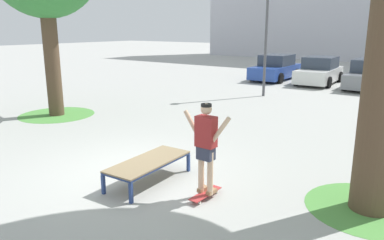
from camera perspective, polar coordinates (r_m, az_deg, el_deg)
ground_plane at (r=8.38m, az=-8.59°, el=-7.65°), size 120.00×120.00×0.00m
skate_box at (r=7.61m, az=-6.67°, el=-6.51°), size 0.84×1.93×0.46m
skateboard at (r=7.02m, az=2.08°, el=-11.26°), size 0.22×0.80×0.09m
skater at (r=6.65m, az=2.16°, el=-3.48°), size 1.00×0.29×1.69m
grass_patch_near_left at (r=14.31m, az=-20.01°, el=0.79°), size 2.64×2.64×0.01m
grass_patch_near_right at (r=7.35m, az=25.56°, el=-12.13°), size 2.18×2.18×0.01m
car_blue at (r=23.08m, az=12.73°, el=7.76°), size 1.97×4.23×1.50m
car_white at (r=22.08m, az=18.97°, el=7.08°), size 2.07×4.28×1.50m
car_grey at (r=21.21m, az=25.62°, el=6.21°), size 1.93×4.21×1.50m
light_post at (r=17.24m, az=11.49°, el=16.26°), size 0.36×0.36×5.83m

